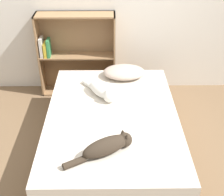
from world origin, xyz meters
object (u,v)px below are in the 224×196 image
(bed, at_px, (112,133))
(cat_dark, at_px, (108,146))
(pillow, at_px, (124,72))
(bookshelf, at_px, (75,53))
(cat_light, at_px, (103,91))

(bed, relative_size, cat_dark, 3.35)
(pillow, relative_size, bookshelf, 0.45)
(bed, xyz_separation_m, pillow, (0.15, 0.77, 0.31))
(cat_light, height_order, bookshelf, bookshelf)
(bed, xyz_separation_m, bookshelf, (-0.48, 1.28, 0.33))
(bed, distance_m, bookshelf, 1.41)
(pillow, bearing_deg, cat_dark, -98.37)
(pillow, bearing_deg, cat_light, -119.33)
(cat_dark, relative_size, bookshelf, 0.53)
(pillow, relative_size, cat_dark, 0.86)
(cat_dark, bearing_deg, bookshelf, 73.90)
(pillow, distance_m, bookshelf, 0.81)
(cat_light, distance_m, bookshelf, 1.03)
(bed, xyz_separation_m, cat_light, (-0.10, 0.33, 0.31))
(pillow, bearing_deg, bookshelf, 140.78)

